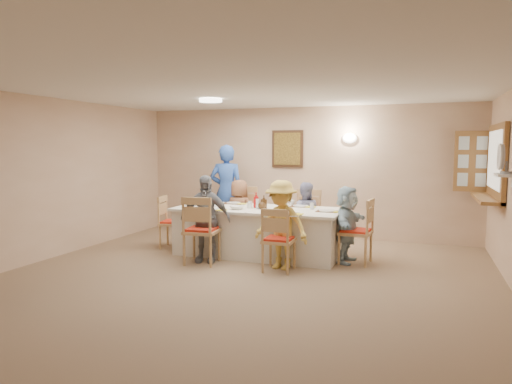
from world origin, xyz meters
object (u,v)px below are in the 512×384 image
(serving_hatch, at_px, (497,163))
(chair_front_right, at_px, (279,239))
(chair_right_end, at_px, (355,231))
(chair_back_left, at_px, (242,215))
(desk_fan, at_px, (504,163))
(condiment_ketchup, at_px, (256,200))
(caregiver, at_px, (227,191))
(diner_back_right, at_px, (305,216))
(diner_back_left, at_px, (239,212))
(chair_back_right, at_px, (306,219))
(diner_front_left, at_px, (205,219))
(chair_left_end, at_px, (173,222))
(dining_table, at_px, (258,232))
(diner_right_end, at_px, (347,224))
(diner_front_right, at_px, (281,225))
(chair_front_left, at_px, (202,229))

(serving_hatch, height_order, chair_front_right, serving_hatch)
(chair_right_end, bearing_deg, chair_back_left, -105.11)
(desk_fan, relative_size, condiment_ketchup, 1.20)
(condiment_ketchup, bearing_deg, chair_front_right, -52.44)
(caregiver, relative_size, condiment_ketchup, 7.14)
(diner_back_right, relative_size, caregiver, 0.64)
(serving_hatch, relative_size, desk_fan, 5.00)
(diner_back_left, height_order, diner_back_right, diner_back_left)
(diner_back_left, xyz_separation_m, diner_back_right, (1.20, 0.00, -0.01))
(chair_back_right, distance_m, chair_right_end, 1.24)
(chair_back_left, xyz_separation_m, chair_right_end, (2.15, -0.80, -0.02))
(diner_front_left, bearing_deg, diner_back_left, 80.45)
(chair_left_end, xyz_separation_m, caregiver, (0.50, 1.15, 0.44))
(dining_table, bearing_deg, chair_back_right, 53.13)
(chair_back_left, bearing_deg, diner_back_right, -6.71)
(chair_back_right, xyz_separation_m, diner_back_left, (-1.20, -0.12, 0.08))
(chair_back_right, distance_m, diner_right_end, 1.15)
(caregiver, bearing_deg, chair_back_right, 156.87)
(diner_front_right, bearing_deg, condiment_ketchup, 143.15)
(chair_front_right, bearing_deg, diner_front_right, -90.64)
(serving_hatch, height_order, chair_back_left, serving_hatch)
(diner_front_right, bearing_deg, chair_back_left, 140.25)
(desk_fan, xyz_separation_m, chair_back_right, (-2.77, 1.44, -1.05))
(chair_front_left, bearing_deg, caregiver, -83.96)
(serving_hatch, xyz_separation_m, diner_right_end, (-2.06, -0.71, -0.92))
(chair_back_left, distance_m, condiment_ketchup, 1.02)
(dining_table, distance_m, diner_right_end, 1.43)
(desk_fan, distance_m, diner_front_right, 2.92)
(desk_fan, height_order, chair_front_right, desk_fan)
(chair_left_end, relative_size, chair_right_end, 0.92)
(chair_right_end, height_order, diner_back_left, diner_back_left)
(diner_right_end, bearing_deg, chair_right_end, -85.00)
(chair_back_right, height_order, chair_right_end, chair_back_right)
(diner_back_left, distance_m, diner_front_left, 1.36)
(chair_back_left, relative_size, chair_right_end, 1.03)
(desk_fan, relative_size, chair_front_right, 0.33)
(dining_table, bearing_deg, desk_fan, -10.76)
(dining_table, xyz_separation_m, condiment_ketchup, (-0.04, 0.03, 0.50))
(chair_back_right, relative_size, chair_front_left, 0.97)
(diner_front_right, bearing_deg, chair_left_end, 173.66)
(diner_back_right, bearing_deg, chair_back_left, -13.56)
(serving_hatch, distance_m, caregiver, 4.60)
(chair_back_left, distance_m, chair_left_end, 1.24)
(diner_back_right, height_order, condiment_ketchup, diner_back_right)
(chair_front_left, relative_size, diner_back_right, 0.90)
(diner_back_left, height_order, condiment_ketchup, diner_back_left)
(chair_front_left, height_order, chair_front_right, chair_front_left)
(diner_front_right, bearing_deg, chair_front_right, -78.78)
(chair_front_left, relative_size, chair_left_end, 1.14)
(chair_front_left, xyz_separation_m, diner_front_right, (1.20, 0.12, 0.12))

